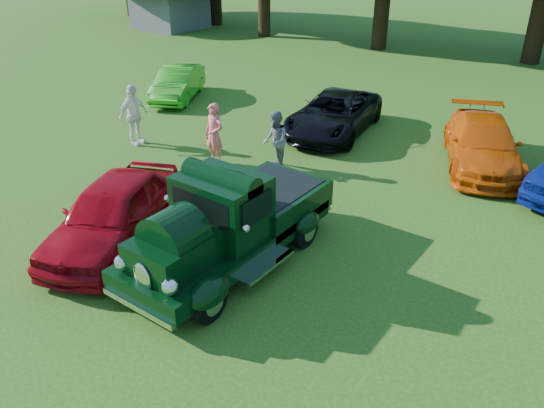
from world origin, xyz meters
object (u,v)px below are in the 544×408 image
Objects in this scene: back_car_black at (334,114)px; spectator_grey at (275,141)px; red_convertible at (114,213)px; spectator_pink at (214,135)px; spectator_white at (134,115)px; back_car_lime at (178,83)px; hero_pickup at (231,224)px; back_car_orange at (483,144)px.

back_car_black is 2.81× the size of spectator_grey.
spectator_pink is (-1.20, 4.68, 0.18)m from red_convertible.
red_convertible is at bearing -138.73° from spectator_white.
spectator_pink reaches higher than red_convertible.
back_car_lime is at bearing -157.61° from spectator_grey.
spectator_pink is at bearing 81.78° from red_convertible.
spectator_grey reaches higher than back_car_black.
spectator_pink reaches higher than back_car_lime.
spectator_white reaches higher than spectator_pink.
hero_pickup reaches higher than spectator_pink.
spectator_white is at bearing -144.82° from back_car_black.
spectator_white is (-4.88, -1.07, 0.11)m from spectator_grey.
spectator_pink reaches higher than back_car_black.
spectator_pink is 0.95× the size of spectator_white.
red_convertible is at bearing -142.99° from back_car_orange.
red_convertible is (-2.56, -0.98, -0.13)m from hero_pickup.
back_car_black is (7.30, 0.21, 0.03)m from back_car_lime.
back_car_black is at bearing -27.53° from back_car_lime.
back_car_black is at bearing -48.37° from spectator_white.
spectator_white reaches higher than red_convertible.
back_car_black reaches higher than back_car_lime.
back_car_lime is (-7.05, 8.98, -0.10)m from red_convertible.
back_car_lime is 7.27m from spectator_pink.
red_convertible is 0.91× the size of back_car_black.
back_car_orange is at bearing 71.99° from hero_pickup.
red_convertible is 2.55× the size of spectator_grey.
hero_pickup is 8.53m from back_car_black.
back_car_lime is 8.27m from spectator_grey.
red_convertible is 10.66m from back_car_orange.
back_car_lime is 0.83× the size of back_car_orange.
back_car_orange is 2.55× the size of spectator_pink.
back_car_orange is (12.31, 0.29, 0.04)m from back_car_lime.
spectator_white reaches higher than back_car_black.
spectator_pink is (-6.46, -4.59, 0.24)m from back_car_orange.
back_car_orange is at bearing -67.28° from spectator_white.
red_convertible is at bearing -101.89° from back_car_black.
spectator_white is (-4.69, -4.77, 0.31)m from back_car_black.
back_car_orange is 10.85m from spectator_white.
back_car_lime is at bearing 171.30° from back_car_black.
spectator_white is (-7.00, 3.43, 0.10)m from hero_pickup.
hero_pickup is 2.80× the size of spectator_pink.
back_car_lime is (-9.61, 8.00, -0.24)m from hero_pickup.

